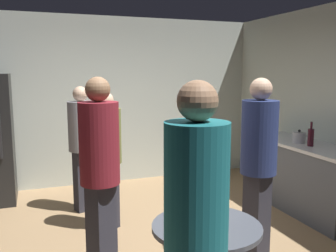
# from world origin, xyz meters

# --- Properties ---
(wall_back) EXTENTS (5.32, 0.06, 2.70)m
(wall_back) POSITION_xyz_m (0.00, 2.63, 1.35)
(wall_back) COLOR beige
(wall_back) RESTS_ON ground_plane
(kitchen_counter) EXTENTS (0.64, 1.82, 0.90)m
(kitchen_counter) POSITION_xyz_m (2.28, 0.48, 0.45)
(kitchen_counter) COLOR #4C515B
(kitchen_counter) RESTS_ON ground_plane
(kettle) EXTENTS (0.24, 0.17, 0.18)m
(kettle) POSITION_xyz_m (2.23, 0.54, 0.97)
(kettle) COLOR #B2B2B7
(kettle) RESTS_ON kitchen_counter
(wine_bottle_on_counter) EXTENTS (0.08, 0.08, 0.31)m
(wine_bottle_on_counter) POSITION_xyz_m (2.22, 0.31, 1.02)
(wine_bottle_on_counter) COLOR #3F141E
(wine_bottle_on_counter) RESTS_ON kitchen_counter
(foreground_table) EXTENTS (0.80, 0.80, 0.73)m
(foreground_table) POSITION_xyz_m (0.10, -1.07, 0.63)
(foreground_table) COLOR #4C515B
(foreground_table) RESTS_ON ground_plane
(beer_bottle_amber) EXTENTS (0.06, 0.06, 0.23)m
(beer_bottle_amber) POSITION_xyz_m (-0.02, -1.19, 0.82)
(beer_bottle_amber) COLOR #8C5919
(beer_bottle_amber) RESTS_ON foreground_table
(beer_bottle_brown) EXTENTS (0.06, 0.06, 0.23)m
(beer_bottle_brown) POSITION_xyz_m (0.28, -0.84, 0.82)
(beer_bottle_brown) COLOR #593314
(beer_bottle_brown) RESTS_ON foreground_table
(plastic_cup_white) EXTENTS (0.08, 0.08, 0.11)m
(plastic_cup_white) POSITION_xyz_m (0.28, -0.97, 0.79)
(plastic_cup_white) COLOR white
(plastic_cup_white) RESTS_ON foreground_table
(person_in_maroon_shirt) EXTENTS (0.47, 0.47, 1.79)m
(person_in_maroon_shirt) POSITION_xyz_m (-0.53, -0.28, 1.06)
(person_in_maroon_shirt) COLOR #2D2D38
(person_in_maroon_shirt) RESTS_ON ground_plane
(person_in_olive_shirt) EXTENTS (0.47, 0.47, 1.61)m
(person_in_olive_shirt) POSITION_xyz_m (-0.27, 0.77, 0.94)
(person_in_olive_shirt) COLOR #2D2D38
(person_in_olive_shirt) RESTS_ON ground_plane
(person_in_teal_shirt) EXTENTS (0.47, 0.47, 1.80)m
(person_in_teal_shirt) POSITION_xyz_m (-0.27, -1.68, 1.06)
(person_in_teal_shirt) COLOR #2D2D38
(person_in_teal_shirt) RESTS_ON ground_plane
(person_in_gray_shirt) EXTENTS (0.43, 0.43, 1.64)m
(person_in_gray_shirt) POSITION_xyz_m (-0.47, 1.45, 0.96)
(person_in_gray_shirt) COLOR #2D2D38
(person_in_gray_shirt) RESTS_ON ground_plane
(person_in_navy_shirt) EXTENTS (0.40, 0.40, 1.78)m
(person_in_navy_shirt) POSITION_xyz_m (0.94, -0.46, 1.05)
(person_in_navy_shirt) COLOR #2D2D38
(person_in_navy_shirt) RESTS_ON ground_plane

